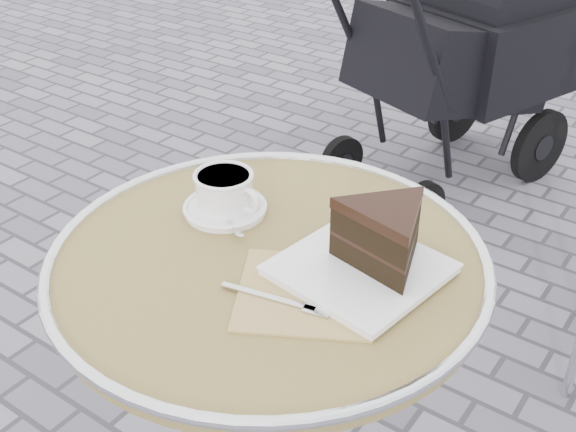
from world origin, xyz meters
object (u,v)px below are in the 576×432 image
Objects in this scene: baby_stroller at (464,59)px; cappuccino_set at (225,195)px; cafe_table at (270,333)px; cake_plate_set at (378,243)px.

cappuccino_set is at bearing -63.33° from baby_stroller.
cafe_table is at bearing -23.48° from cappuccino_set.
cafe_table is at bearing -151.89° from cake_plate_set.
cafe_table is 0.65× the size of baby_stroller.
baby_stroller is at bearing 99.16° from cappuccino_set.
cake_plate_set is 1.75m from baby_stroller.
cappuccino_set is 0.14× the size of baby_stroller.
cappuccino_set is at bearing -172.76° from cake_plate_set.
cake_plate_set reaches higher than cappuccino_set.
baby_stroller reaches higher than cafe_table.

